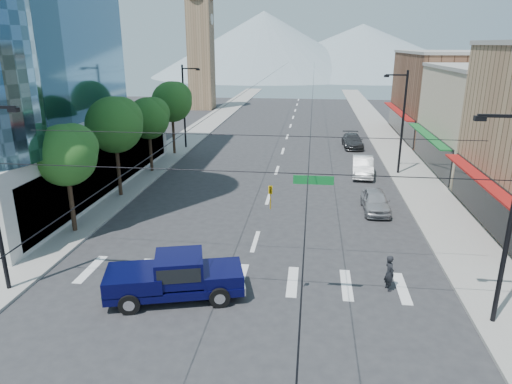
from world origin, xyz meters
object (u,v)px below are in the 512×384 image
at_px(parked_car_near, 375,201).
at_px(parked_car_far, 352,141).
at_px(pickup_truck, 174,276).
at_px(parked_car_mid, 363,166).
at_px(pedestrian, 389,273).

height_order(parked_car_near, parked_car_far, parked_car_far).
distance_m(pickup_truck, parked_car_far, 34.98).
distance_m(parked_car_mid, parked_car_far, 11.52).
xyz_separation_m(parked_car_mid, parked_car_far, (0.00, 11.52, -0.07)).
bearing_deg(parked_car_mid, pedestrian, -88.26).
bearing_deg(pedestrian, parked_car_mid, -20.68).
bearing_deg(parked_car_near, pedestrian, -94.23).
bearing_deg(pickup_truck, parked_car_mid, 49.22).
xyz_separation_m(pickup_truck, parked_car_mid, (10.46, 21.87, -0.27)).
height_order(pickup_truck, pedestrian, pickup_truck).
bearing_deg(parked_car_far, parked_car_mid, -92.31).
bearing_deg(parked_car_near, pickup_truck, -129.96).
distance_m(pickup_truck, parked_car_mid, 24.24).
height_order(parked_car_near, parked_car_mid, parked_car_mid).
relative_size(pickup_truck, parked_car_far, 1.27).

